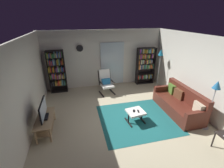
{
  "coord_description": "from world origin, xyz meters",
  "views": [
    {
      "loc": [
        -1.29,
        -4.03,
        3.12
      ],
      "look_at": [
        -0.17,
        0.65,
        1.01
      ],
      "focal_mm": 24.83,
      "sensor_mm": 36.0,
      "label": 1
    }
  ],
  "objects_px": {
    "tv_stand": "(46,122)",
    "floor_lamp_by_shelf": "(160,56)",
    "leather_sofa": "(179,103)",
    "cell_phone": "(134,111)",
    "bookshelf_near_tv": "(57,70)",
    "lounge_armchair": "(106,81)",
    "tv_remote": "(138,111)",
    "bookshelf_near_sofa": "(145,64)",
    "television": "(43,110)",
    "ottoman": "(136,113)",
    "floor_lamp_by_sofa": "(216,90)",
    "wall_clock": "(80,48)"
  },
  "relations": [
    {
      "from": "tv_stand",
      "to": "floor_lamp_by_shelf",
      "type": "height_order",
      "value": "floor_lamp_by_shelf"
    },
    {
      "from": "leather_sofa",
      "to": "cell_phone",
      "type": "distance_m",
      "value": 1.75
    },
    {
      "from": "bookshelf_near_tv",
      "to": "lounge_armchair",
      "type": "bearing_deg",
      "value": -16.22
    },
    {
      "from": "tv_stand",
      "to": "tv_remote",
      "type": "xyz_separation_m",
      "value": [
        2.77,
        -0.25,
        0.1
      ]
    },
    {
      "from": "bookshelf_near_tv",
      "to": "bookshelf_near_sofa",
      "type": "xyz_separation_m",
      "value": [
        4.09,
        0.01,
        -0.01
      ]
    },
    {
      "from": "leather_sofa",
      "to": "cell_phone",
      "type": "height_order",
      "value": "leather_sofa"
    },
    {
      "from": "leather_sofa",
      "to": "lounge_armchair",
      "type": "xyz_separation_m",
      "value": [
        -2.18,
        2.09,
        0.21
      ]
    },
    {
      "from": "bookshelf_near_tv",
      "to": "floor_lamp_by_shelf",
      "type": "bearing_deg",
      "value": -8.68
    },
    {
      "from": "tv_remote",
      "to": "cell_phone",
      "type": "xyz_separation_m",
      "value": [
        -0.12,
        0.05,
        -0.0
      ]
    },
    {
      "from": "tv_stand",
      "to": "lounge_armchair",
      "type": "height_order",
      "value": "lounge_armchair"
    },
    {
      "from": "television",
      "to": "bookshelf_near_sofa",
      "type": "bearing_deg",
      "value": 31.87
    },
    {
      "from": "television",
      "to": "tv_remote",
      "type": "xyz_separation_m",
      "value": [
        2.76,
        -0.24,
        -0.3
      ]
    },
    {
      "from": "bookshelf_near_tv",
      "to": "tv_remote",
      "type": "relative_size",
      "value": 12.83
    },
    {
      "from": "lounge_armchair",
      "to": "ottoman",
      "type": "bearing_deg",
      "value": -77.75
    },
    {
      "from": "bookshelf_near_sofa",
      "to": "floor_lamp_by_sofa",
      "type": "distance_m",
      "value": 3.68
    },
    {
      "from": "tv_remote",
      "to": "wall_clock",
      "type": "xyz_separation_m",
      "value": [
        -1.53,
        3.08,
        1.45
      ]
    },
    {
      "from": "floor_lamp_by_sofa",
      "to": "wall_clock",
      "type": "relative_size",
      "value": 5.33
    },
    {
      "from": "television",
      "to": "leather_sofa",
      "type": "xyz_separation_m",
      "value": [
        4.39,
        -0.02,
        -0.38
      ]
    },
    {
      "from": "leather_sofa",
      "to": "bookshelf_near_tv",
      "type": "bearing_deg",
      "value": 147.53
    },
    {
      "from": "lounge_armchair",
      "to": "tv_stand",
      "type": "bearing_deg",
      "value": -137.03
    },
    {
      "from": "bookshelf_near_sofa",
      "to": "floor_lamp_by_sofa",
      "type": "relative_size",
      "value": 1.15
    },
    {
      "from": "television",
      "to": "floor_lamp_by_shelf",
      "type": "relative_size",
      "value": 0.46
    },
    {
      "from": "television",
      "to": "floor_lamp_by_shelf",
      "type": "height_order",
      "value": "floor_lamp_by_shelf"
    },
    {
      "from": "bookshelf_near_sofa",
      "to": "lounge_armchair",
      "type": "bearing_deg",
      "value": -164.08
    },
    {
      "from": "tv_stand",
      "to": "wall_clock",
      "type": "bearing_deg",
      "value": 66.4
    },
    {
      "from": "floor_lamp_by_shelf",
      "to": "wall_clock",
      "type": "height_order",
      "value": "wall_clock"
    },
    {
      "from": "floor_lamp_by_shelf",
      "to": "lounge_armchair",
      "type": "bearing_deg",
      "value": 177.82
    },
    {
      "from": "floor_lamp_by_sofa",
      "to": "tv_stand",
      "type": "bearing_deg",
      "value": 167.78
    },
    {
      "from": "floor_lamp_by_shelf",
      "to": "leather_sofa",
      "type": "bearing_deg",
      "value": -97.05
    },
    {
      "from": "cell_phone",
      "to": "floor_lamp_by_shelf",
      "type": "relative_size",
      "value": 0.08
    },
    {
      "from": "television",
      "to": "floor_lamp_by_sofa",
      "type": "distance_m",
      "value": 4.79
    },
    {
      "from": "television",
      "to": "lounge_armchair",
      "type": "xyz_separation_m",
      "value": [
        2.2,
        2.07,
        -0.16
      ]
    },
    {
      "from": "cell_phone",
      "to": "wall_clock",
      "type": "distance_m",
      "value": 3.65
    },
    {
      "from": "lounge_armchair",
      "to": "floor_lamp_by_sofa",
      "type": "bearing_deg",
      "value": -51.39
    },
    {
      "from": "leather_sofa",
      "to": "floor_lamp_by_sofa",
      "type": "xyz_separation_m",
      "value": [
        0.26,
        -0.97,
        0.95
      ]
    },
    {
      "from": "cell_phone",
      "to": "tv_stand",
      "type": "bearing_deg",
      "value": -165.58
    },
    {
      "from": "tv_remote",
      "to": "ottoman",
      "type": "bearing_deg",
      "value": 163.37
    },
    {
      "from": "lounge_armchair",
      "to": "wall_clock",
      "type": "distance_m",
      "value": 1.81
    },
    {
      "from": "leather_sofa",
      "to": "ottoman",
      "type": "height_order",
      "value": "leather_sofa"
    },
    {
      "from": "bookshelf_near_tv",
      "to": "leather_sofa",
      "type": "distance_m",
      "value": 5.02
    },
    {
      "from": "television",
      "to": "cell_phone",
      "type": "relative_size",
      "value": 5.97
    },
    {
      "from": "bookshelf_near_tv",
      "to": "floor_lamp_by_shelf",
      "type": "height_order",
      "value": "bookshelf_near_tv"
    },
    {
      "from": "lounge_armchair",
      "to": "cell_phone",
      "type": "xyz_separation_m",
      "value": [
        0.44,
        -2.26,
        -0.14
      ]
    },
    {
      "from": "bookshelf_near_sofa",
      "to": "lounge_armchair",
      "type": "height_order",
      "value": "bookshelf_near_sofa"
    },
    {
      "from": "wall_clock",
      "to": "lounge_armchair",
      "type": "bearing_deg",
      "value": -38.65
    },
    {
      "from": "television",
      "to": "floor_lamp_by_sofa",
      "type": "height_order",
      "value": "floor_lamp_by_sofa"
    },
    {
      "from": "television",
      "to": "floor_lamp_by_sofa",
      "type": "relative_size",
      "value": 0.54
    },
    {
      "from": "leather_sofa",
      "to": "ottoman",
      "type": "bearing_deg",
      "value": -173.77
    },
    {
      "from": "ottoman",
      "to": "cell_phone",
      "type": "xyz_separation_m",
      "value": [
        -0.05,
        0.01,
        0.07
      ]
    },
    {
      "from": "tv_stand",
      "to": "television",
      "type": "distance_m",
      "value": 0.4
    }
  ]
}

